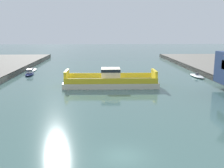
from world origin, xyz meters
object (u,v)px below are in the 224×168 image
(moored_boat_mid_left, at_px, (197,76))
(moored_boat_near_left, at_px, (29,73))
(moored_boat_mid_right, at_px, (33,70))
(chain_ferry, at_px, (111,81))

(moored_boat_mid_left, bearing_deg, moored_boat_near_left, 173.46)
(moored_boat_mid_left, height_order, moored_boat_mid_right, moored_boat_mid_left)
(moored_boat_mid_left, bearing_deg, moored_boat_mid_right, 164.19)
(chain_ferry, height_order, moored_boat_near_left, chain_ferry)
(moored_boat_near_left, bearing_deg, moored_boat_mid_right, 98.68)
(moored_boat_mid_left, relative_size, moored_boat_mid_right, 0.99)
(moored_boat_mid_left, xyz_separation_m, moored_boat_mid_right, (-43.31, 12.27, -0.09))
(moored_boat_mid_right, bearing_deg, chain_ferry, -45.19)
(chain_ferry, bearing_deg, moored_boat_mid_right, 134.81)
(chain_ferry, relative_size, moored_boat_mid_left, 2.85)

